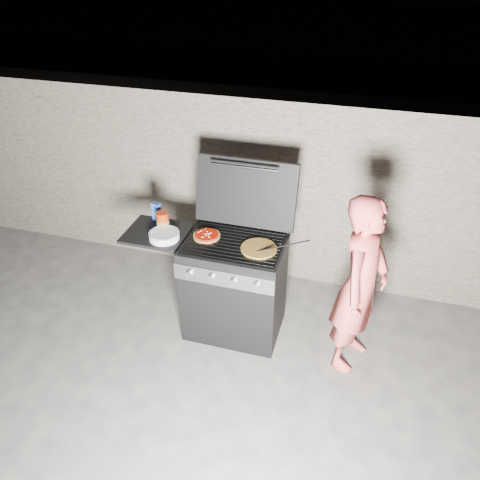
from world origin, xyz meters
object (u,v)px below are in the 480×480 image
(gas_grill, at_px, (206,283))
(sauce_jar, at_px, (163,221))
(pizza_topped, at_px, (207,235))
(person, at_px, (361,286))

(gas_grill, height_order, sauce_jar, sauce_jar)
(pizza_topped, height_order, person, person)
(pizza_topped, relative_size, person, 0.15)
(sauce_jar, bearing_deg, gas_grill, -7.82)
(gas_grill, distance_m, pizza_topped, 0.47)
(pizza_topped, distance_m, person, 1.27)
(sauce_jar, bearing_deg, person, -4.07)
(sauce_jar, height_order, person, person)
(pizza_topped, bearing_deg, gas_grill, -106.65)
(gas_grill, relative_size, pizza_topped, 6.07)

